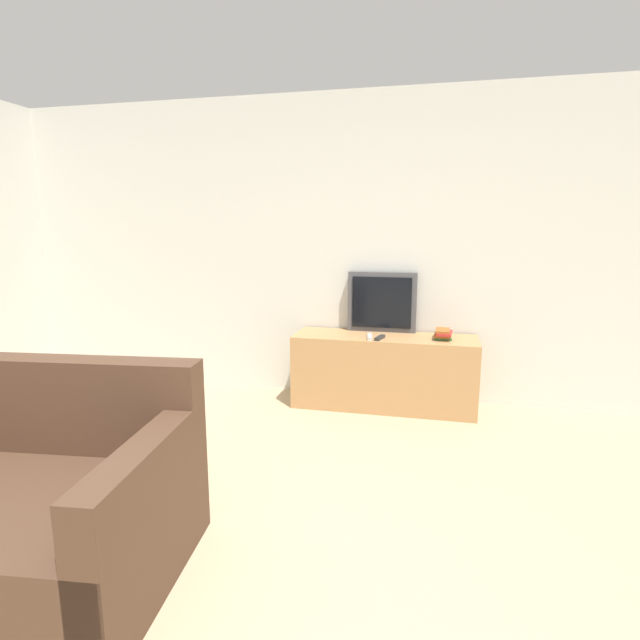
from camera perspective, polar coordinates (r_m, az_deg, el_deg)
wall_back at (r=4.40m, az=2.15°, el=8.12°), size 9.00×0.06×2.60m
tv_stand at (r=4.22m, az=7.33°, el=-5.83°), size 1.50×0.47×0.60m
television at (r=4.29m, az=7.11°, el=2.07°), size 0.58×0.09×0.51m
book_stack at (r=4.11m, az=13.89°, el=-1.57°), size 0.15×0.21×0.08m
remote_on_stand at (r=4.05m, az=5.71°, el=-1.91°), size 0.06×0.20×0.02m
remote_secondary at (r=4.02m, az=6.85°, el=-2.02°), size 0.08×0.16×0.02m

